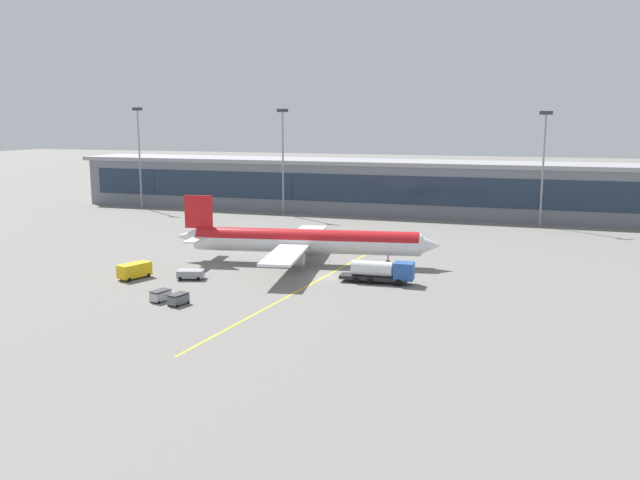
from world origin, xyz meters
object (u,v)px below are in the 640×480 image
object	(u,v)px
fuel_tanker	(382,271)
baggage_cart_1	(178,299)
pushback_tug	(190,274)
crew_van	(135,270)
baggage_cart_0	(160,295)
main_airliner	(304,241)

from	to	relation	value
fuel_tanker	baggage_cart_1	distance (m)	29.64
pushback_tug	crew_van	size ratio (longest dim) A/B	0.80
crew_van	baggage_cart_0	xyz separation A→B (m)	(10.42, -10.13, -0.53)
main_airliner	pushback_tug	bearing A→B (deg)	-129.14
main_airliner	baggage_cart_1	xyz separation A→B (m)	(-7.21, -28.53, -3.03)
baggage_cart_0	main_airliner	bearing A→B (deg)	69.62
pushback_tug	crew_van	bearing A→B (deg)	-165.66
crew_van	pushback_tug	bearing A→B (deg)	14.34
pushback_tug	baggage_cart_0	size ratio (longest dim) A/B	1.46
pushback_tug	fuel_tanker	bearing A→B (deg)	13.04
pushback_tug	crew_van	xyz separation A→B (m)	(-8.09, -2.07, 0.47)
fuel_tanker	baggage_cart_1	bearing A→B (deg)	-139.00
pushback_tug	baggage_cart_0	xyz separation A→B (m)	(2.33, -12.20, -0.07)
pushback_tug	baggage_cart_0	bearing A→B (deg)	-79.17
main_airliner	baggage_cart_1	size ratio (longest dim) A/B	15.00
crew_van	baggage_cart_0	bearing A→B (deg)	-44.19
baggage_cart_1	fuel_tanker	bearing A→B (deg)	41.00
main_airliner	pushback_tug	size ratio (longest dim) A/B	10.27
crew_van	baggage_cart_1	size ratio (longest dim) A/B	1.83
fuel_tanker	crew_van	xyz separation A→B (m)	(-35.88, -8.50, -0.43)
pushback_tug	main_airliner	bearing A→B (deg)	50.86
crew_van	baggage_cart_0	distance (m)	14.54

